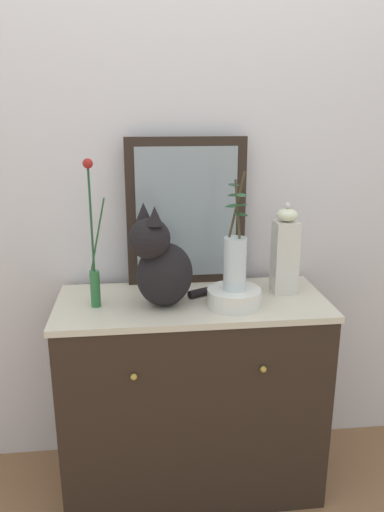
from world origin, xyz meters
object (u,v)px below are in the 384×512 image
cat_sitting (161,264)px  vase_glass_clear (235,259)px  mirror_leaning (187,212)px  jar_lidded_porcelain (285,252)px  sideboard (192,394)px  bowl_porcelain (234,297)px  vase_slim_green (94,261)px

cat_sitting → vase_glass_clear: size_ratio=0.92×
mirror_leaning → jar_lidded_porcelain: mirror_leaning is taller
sideboard → vase_glass_clear: size_ratio=2.41×
bowl_porcelain → cat_sitting: bearing=173.6°
cat_sitting → jar_lidded_porcelain: (0.50, 0.10, 0.00)m
mirror_leaning → jar_lidded_porcelain: bearing=-22.1°
sideboard → vase_glass_clear: 0.63m
sideboard → bowl_porcelain: bowl_porcelain is taller
vase_slim_green → vase_glass_clear: vase_slim_green is taller
sideboard → vase_glass_clear: (0.15, -0.07, 0.61)m
vase_slim_green → sideboard: bearing=3.4°
cat_sitting → vase_glass_clear: vase_glass_clear is taller
jar_lidded_porcelain → vase_slim_green: bearing=-174.3°
cat_sitting → sideboard: bearing=19.8°
sideboard → bowl_porcelain: size_ratio=5.16×
cat_sitting → bowl_porcelain: bearing=-6.4°
mirror_leaning → vase_slim_green: mirror_leaning is taller
bowl_porcelain → jar_lidded_porcelain: jar_lidded_porcelain is taller
sideboard → vase_glass_clear: bearing=-25.7°
vase_glass_clear → jar_lidded_porcelain: size_ratio=1.19×
cat_sitting → vase_slim_green: vase_slim_green is taller
mirror_leaning → vase_glass_clear: size_ratio=1.40×
bowl_porcelain → vase_slim_green: bearing=174.2°
vase_glass_clear → jar_lidded_porcelain: bearing=28.8°
mirror_leaning → bowl_porcelain: (0.15, -0.28, -0.27)m
cat_sitting → vase_slim_green: 0.25m
bowl_porcelain → vase_glass_clear: vase_glass_clear is taller
sideboard → vase_slim_green: size_ratio=1.91×
mirror_leaning → jar_lidded_porcelain: 0.43m
vase_glass_clear → jar_lidded_porcelain: 0.26m
bowl_porcelain → vase_glass_clear: (0.00, 0.00, 0.15)m
jar_lidded_porcelain → mirror_leaning: bearing=157.9°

